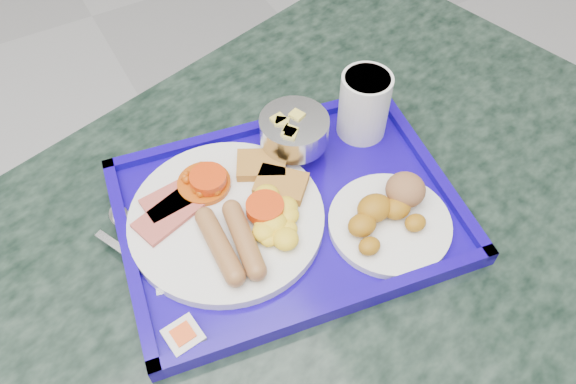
{
  "coord_description": "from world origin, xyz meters",
  "views": [
    {
      "loc": [
        0.4,
        -0.09,
        1.37
      ],
      "look_at": [
        0.63,
        0.31,
        0.77
      ],
      "focal_mm": 35.0,
      "sensor_mm": 36.0,
      "label": 1
    }
  ],
  "objects_px": {
    "table": "(308,282)",
    "main_plate": "(234,215)",
    "bread_plate": "(390,215)",
    "tray": "(288,212)",
    "fruit_bowl": "(294,131)",
    "juice_cup": "(364,103)"
  },
  "relations": [
    {
      "from": "bread_plate",
      "to": "juice_cup",
      "type": "distance_m",
      "value": 0.18
    },
    {
      "from": "bread_plate",
      "to": "tray",
      "type": "bearing_deg",
      "value": 141.93
    },
    {
      "from": "table",
      "to": "bread_plate",
      "type": "xyz_separation_m",
      "value": [
        0.08,
        -0.06,
        0.22
      ]
    },
    {
      "from": "table",
      "to": "juice_cup",
      "type": "xyz_separation_m",
      "value": [
        0.15,
        0.1,
        0.26
      ]
    },
    {
      "from": "tray",
      "to": "main_plate",
      "type": "distance_m",
      "value": 0.08
    },
    {
      "from": "table",
      "to": "bread_plate",
      "type": "distance_m",
      "value": 0.24
    },
    {
      "from": "bread_plate",
      "to": "juice_cup",
      "type": "bearing_deg",
      "value": 68.71
    },
    {
      "from": "bread_plate",
      "to": "juice_cup",
      "type": "xyz_separation_m",
      "value": [
        0.06,
        0.16,
        0.04
      ]
    },
    {
      "from": "tray",
      "to": "main_plate",
      "type": "bearing_deg",
      "value": 165.05
    },
    {
      "from": "fruit_bowl",
      "to": "juice_cup",
      "type": "bearing_deg",
      "value": -5.51
    },
    {
      "from": "table",
      "to": "main_plate",
      "type": "height_order",
      "value": "main_plate"
    },
    {
      "from": "bread_plate",
      "to": "juice_cup",
      "type": "relative_size",
      "value": 1.59
    },
    {
      "from": "table",
      "to": "bread_plate",
      "type": "bearing_deg",
      "value": -37.43
    },
    {
      "from": "main_plate",
      "to": "fruit_bowl",
      "type": "bearing_deg",
      "value": 27.53
    },
    {
      "from": "main_plate",
      "to": "juice_cup",
      "type": "relative_size",
      "value": 2.54
    },
    {
      "from": "table",
      "to": "tray",
      "type": "bearing_deg",
      "value": 139.91
    },
    {
      "from": "tray",
      "to": "bread_plate",
      "type": "relative_size",
      "value": 3.04
    },
    {
      "from": "table",
      "to": "main_plate",
      "type": "xyz_separation_m",
      "value": [
        -0.1,
        0.04,
        0.21
      ]
    },
    {
      "from": "table",
      "to": "juice_cup",
      "type": "relative_size",
      "value": 12.46
    },
    {
      "from": "bread_plate",
      "to": "main_plate",
      "type": "bearing_deg",
      "value": 150.04
    },
    {
      "from": "tray",
      "to": "bread_plate",
      "type": "bearing_deg",
      "value": -38.07
    },
    {
      "from": "fruit_bowl",
      "to": "juice_cup",
      "type": "xyz_separation_m",
      "value": [
        0.11,
        -0.01,
        0.01
      ]
    }
  ]
}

